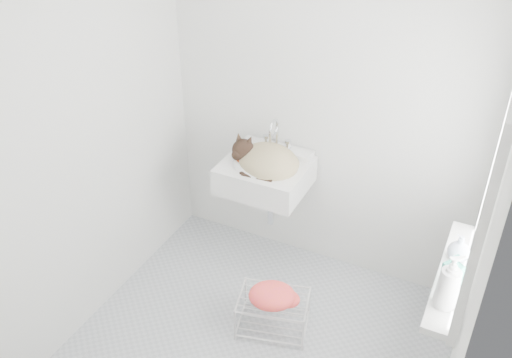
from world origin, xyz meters
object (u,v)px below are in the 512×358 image
at_px(wire_rack, 273,310).
at_px(bottle_a, 444,305).
at_px(sink, 265,164).
at_px(bottle_c, 457,259).
at_px(cat, 266,160).
at_px(bottle_b, 450,283).

relative_size(wire_rack, bottle_a, 1.72).
height_order(sink, bottle_c, sink).
xyz_separation_m(cat, bottle_a, (1.29, -0.78, -0.04)).
distance_m(wire_rack, bottle_b, 1.20).
distance_m(sink, bottle_a, 1.53).
relative_size(bottle_a, bottle_b, 1.41).
distance_m(wire_rack, bottle_c, 1.21).
height_order(cat, bottle_c, cat).
distance_m(bottle_a, bottle_c, 0.37).
xyz_separation_m(sink, cat, (0.01, -0.02, 0.04)).
relative_size(bottle_a, bottle_c, 1.69).
bearing_deg(bottle_c, wire_rack, -172.48).
height_order(sink, wire_rack, sink).
relative_size(sink, cat, 1.19).
distance_m(sink, wire_rack, 0.95).
height_order(bottle_a, bottle_b, bottle_a).
bearing_deg(bottle_c, cat, 162.29).
xyz_separation_m(wire_rack, bottle_c, (0.98, 0.13, 0.70)).
bearing_deg(wire_rack, bottle_a, -13.74).
relative_size(cat, bottle_c, 3.25).
distance_m(sink, bottle_b, 1.45).
bearing_deg(sink, bottle_c, -18.23).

